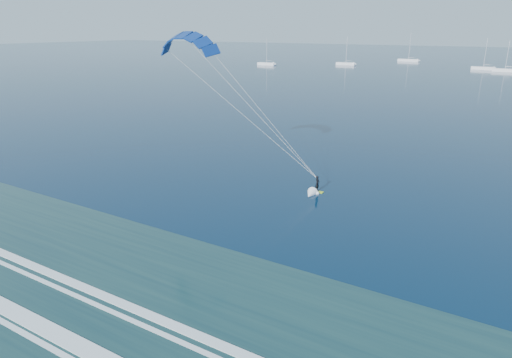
{
  "coord_description": "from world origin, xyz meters",
  "views": [
    {
      "loc": [
        27.63,
        -6.95,
        16.3
      ],
      "look_at": [
        6.79,
        27.24,
        2.94
      ],
      "focal_mm": 32.0,
      "sensor_mm": 36.0,
      "label": 1
    }
  ],
  "objects": [
    {
      "name": "kitesurfer_rig",
      "position": [
        3.21,
        31.96,
        8.69
      ],
      "size": [
        18.3,
        6.79,
        17.0
      ],
      "color": "#B9DE1A",
      "rests_on": "ground"
    },
    {
      "name": "sailboat_1",
      "position": [
        -48.01,
        195.25,
        0.68
      ],
      "size": [
        8.75,
        2.4,
        12.01
      ],
      "color": "white",
      "rests_on": "ground"
    },
    {
      "name": "sailboat_0",
      "position": [
        -78.33,
        176.13,
        0.68
      ],
      "size": [
        8.51,
        2.4,
        11.61
      ],
      "color": "white",
      "rests_on": "ground"
    },
    {
      "name": "sailboat_2",
      "position": [
        -29.54,
        233.45,
        0.69
      ],
      "size": [
        10.18,
        2.4,
        13.53
      ],
      "color": "white",
      "rests_on": "ground"
    },
    {
      "name": "sailboat_3",
      "position": [
        7.88,
        201.51,
        0.69
      ],
      "size": [
        8.9,
        2.4,
        12.33
      ],
      "color": "white",
      "rests_on": "ground"
    },
    {
      "name": "sailboat_7",
      "position": [
        16.06,
        196.01,
        0.68
      ],
      "size": [
        8.85,
        2.4,
        11.77
      ],
      "color": "white",
      "rests_on": "ground"
    }
  ]
}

